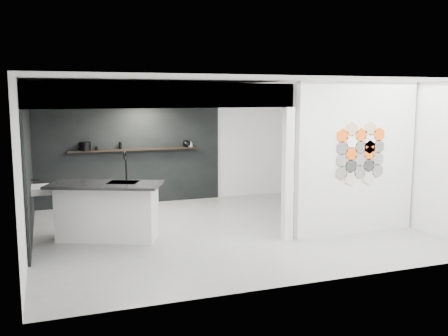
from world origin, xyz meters
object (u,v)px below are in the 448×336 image
at_px(wall_basin, 43,189).
at_px(kettle, 187,144).
at_px(kitchen_island, 107,210).
at_px(utensil_cup, 97,148).
at_px(stockpot, 85,146).
at_px(glass_vase, 190,144).
at_px(glass_bowl, 190,145).
at_px(bottle_dark, 120,146).
at_px(partition_panel, 356,158).

bearing_deg(wall_basin, kettle, 31.97).
xyz_separation_m(kitchen_island, utensil_cup, (0.12, 2.76, 0.84)).
xyz_separation_m(wall_basin, stockpot, (0.94, 2.07, 0.57)).
bearing_deg(wall_basin, glass_vase, 31.35).
distance_m(kitchen_island, glass_bowl, 3.71).
height_order(kettle, glass_bowl, kettle).
distance_m(glass_bowl, bottle_dark, 1.67).
xyz_separation_m(partition_panel, glass_vase, (-2.08, 3.87, -0.02)).
bearing_deg(stockpot, glass_bowl, 0.00).
bearing_deg(glass_bowl, wall_basin, -148.65).
bearing_deg(glass_bowl, glass_vase, 0.00).
bearing_deg(utensil_cup, glass_bowl, 0.00).
distance_m(glass_bowl, utensil_cup, 2.21).
xyz_separation_m(glass_vase, utensil_cup, (-2.21, 0.00, -0.02)).
xyz_separation_m(stockpot, kettle, (2.37, 0.00, -0.02)).
distance_m(glass_bowl, glass_vase, 0.02).
xyz_separation_m(kettle, bottle_dark, (-1.59, 0.00, 0.00)).
bearing_deg(kettle, stockpot, 170.35).
distance_m(partition_panel, wall_basin, 5.78).
bearing_deg(kitchen_island, kettle, 74.68).
bearing_deg(kitchen_island, wall_basin, 170.63).
height_order(glass_bowl, utensil_cup, utensil_cup).
height_order(kitchen_island, stockpot, kitchen_island).
xyz_separation_m(stockpot, utensil_cup, (0.25, 0.00, -0.05)).
relative_size(kitchen_island, glass_vase, 17.32).
relative_size(wall_basin, glass_vase, 4.89).
distance_m(kitchen_island, kettle, 3.66).
xyz_separation_m(wall_basin, utensil_cup, (1.18, 2.07, 0.51)).
distance_m(partition_panel, stockpot, 5.95).
bearing_deg(bottle_dark, kitchen_island, -103.35).
distance_m(kettle, bottle_dark, 1.59).
distance_m(glass_vase, bottle_dark, 1.67).
height_order(kettle, glass_vase, kettle).
bearing_deg(kitchen_island, glass_vase, 73.67).
relative_size(stockpot, bottle_dark, 1.39).
bearing_deg(glass_vase, bottle_dark, 180.00).
xyz_separation_m(wall_basin, bottle_dark, (1.72, 2.07, 0.56)).
height_order(wall_basin, bottle_dark, bottle_dark).
bearing_deg(kitchen_island, bottle_dark, 100.48).
distance_m(partition_panel, glass_vase, 4.39).
bearing_deg(glass_vase, stockpot, 180.00).
bearing_deg(bottle_dark, glass_vase, 0.00).
relative_size(partition_panel, utensil_cup, 31.39).
relative_size(kettle, utensil_cup, 2.18).
height_order(partition_panel, bottle_dark, partition_panel).
relative_size(wall_basin, kitchen_island, 0.28).
height_order(glass_vase, bottle_dark, bottle_dark).
relative_size(wall_basin, utensil_cup, 6.73).
bearing_deg(glass_vase, kettle, 180.00).
xyz_separation_m(stockpot, glass_bowl, (2.45, 0.00, -0.05)).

